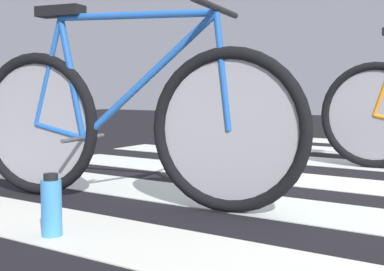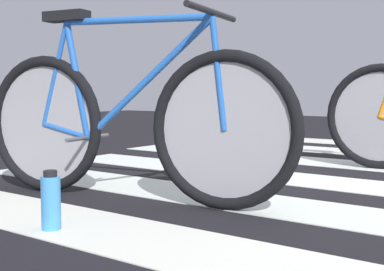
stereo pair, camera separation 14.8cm
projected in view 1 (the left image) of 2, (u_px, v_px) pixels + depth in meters
The scene contains 2 objects.
bicycle_1_of_3 at pixel (124, 121), 2.42m from camera, with size 1.72×0.55×0.93m.
water_bottle at pixel (51, 207), 1.88m from camera, with size 0.07×0.07×0.23m.
Camera 1 is at (0.44, -3.20, 0.56)m, focal length 48.73 mm.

